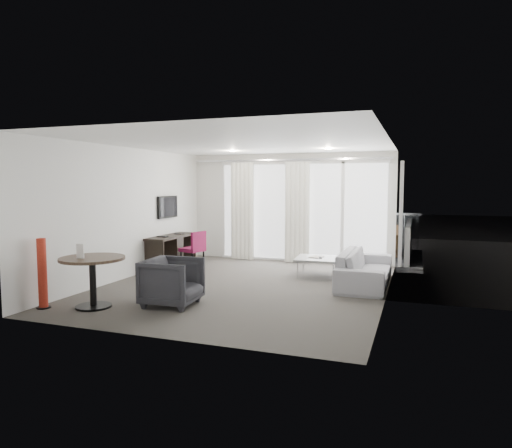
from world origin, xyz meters
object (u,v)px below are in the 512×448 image
(coffee_table, at_px, (317,267))
(sofa, at_px, (365,268))
(rattan_chair_b, at_px, (385,242))
(desk_chair, at_px, (192,250))
(tub_armchair, at_px, (172,282))
(desk, at_px, (172,252))
(round_table, at_px, (93,282))
(rattan_chair_a, at_px, (347,240))
(red_lamp, at_px, (42,273))

(coffee_table, relative_size, sofa, 0.39)
(sofa, bearing_deg, rattan_chair_b, -2.29)
(desk_chair, bearing_deg, rattan_chair_b, 53.11)
(tub_armchair, xyz_separation_m, sofa, (2.64, 2.50, -0.05))
(desk, distance_m, round_table, 3.40)
(round_table, xyz_separation_m, coffee_table, (2.72, 3.48, -0.19))
(desk_chair, bearing_deg, round_table, -73.71)
(rattan_chair_b, bearing_deg, round_table, -104.69)
(tub_armchair, bearing_deg, sofa, -50.44)
(round_table, distance_m, rattan_chair_a, 7.07)
(desk, bearing_deg, red_lamp, -91.73)
(desk_chair, xyz_separation_m, round_table, (0.04, -3.32, -0.04))
(red_lamp, height_order, rattan_chair_b, red_lamp)
(desk, bearing_deg, sofa, -4.56)
(desk_chair, distance_m, tub_armchair, 3.03)
(desk_chair, relative_size, coffee_table, 1.00)
(coffee_table, bearing_deg, rattan_chair_b, 68.23)
(red_lamp, bearing_deg, coffee_table, 47.86)
(desk, relative_size, rattan_chair_b, 1.84)
(red_lamp, height_order, sofa, red_lamp)
(round_table, xyz_separation_m, sofa, (3.72, 3.00, -0.07))
(red_lamp, relative_size, rattan_chair_a, 1.35)
(desk, relative_size, sofa, 0.71)
(tub_armchair, relative_size, rattan_chair_a, 1.04)
(desk_chair, height_order, round_table, desk_chair)
(coffee_table, bearing_deg, rattan_chair_a, 86.76)
(red_lamp, xyz_separation_m, rattan_chair_b, (4.54, 6.60, -0.11))
(tub_armchair, bearing_deg, round_table, 111.02)
(desk, distance_m, desk_chair, 0.54)
(sofa, bearing_deg, desk_chair, 85.25)
(round_table, bearing_deg, desk, 99.79)
(sofa, bearing_deg, round_table, 128.92)
(tub_armchair, distance_m, rattan_chair_b, 6.44)
(round_table, height_order, rattan_chair_a, rattan_chair_a)
(coffee_table, xyz_separation_m, rattan_chair_b, (1.13, 2.84, 0.23))
(desk, bearing_deg, coffee_table, 2.28)
(round_table, xyz_separation_m, tub_armchair, (1.08, 0.50, -0.02))
(round_table, bearing_deg, desk_chair, 90.75)
(round_table, bearing_deg, sofa, 38.92)
(desk, relative_size, rattan_chair_a, 1.96)
(desk, distance_m, sofa, 4.31)
(desk_chair, bearing_deg, red_lamp, -84.58)
(desk, distance_m, rattan_chair_b, 5.33)
(desk_chair, bearing_deg, desk, -167.62)
(red_lamp, bearing_deg, desk_chair, 79.87)
(desk, height_order, tub_armchair, tub_armchair)
(desk_chair, height_order, coffee_table, desk_chair)
(desk, relative_size, red_lamp, 1.45)
(sofa, bearing_deg, desk, 85.44)
(sofa, height_order, rattan_chair_a, rattan_chair_a)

